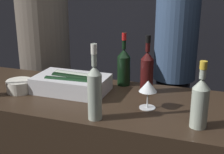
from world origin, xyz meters
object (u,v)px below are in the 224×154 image
(ice_bin_with_bottles, at_px, (72,83))
(white_wine_bottle, at_px, (95,90))
(wine_glass, at_px, (148,87))
(red_wine_bottle_burgundy, at_px, (123,66))
(person_blond_tee, at_px, (175,59))
(bowl_white, at_px, (20,86))
(person_in_hoodie, at_px, (46,67))
(red_wine_bottle_black_foil, at_px, (147,70))
(rose_wine_bottle, at_px, (200,101))

(ice_bin_with_bottles, xyz_separation_m, white_wine_bottle, (0.27, -0.29, 0.09))
(wine_glass, relative_size, red_wine_bottle_burgundy, 0.46)
(wine_glass, xyz_separation_m, person_blond_tee, (-0.03, 1.18, -0.15))
(red_wine_bottle_burgundy, xyz_separation_m, person_blond_tee, (0.20, 0.88, -0.16))
(wine_glass, distance_m, red_wine_bottle_burgundy, 0.38)
(bowl_white, xyz_separation_m, wine_glass, (0.77, 0.01, 0.08))
(ice_bin_with_bottles, bearing_deg, person_in_hoodie, 131.58)
(red_wine_bottle_black_foil, bearing_deg, ice_bin_with_bottles, -161.83)
(ice_bin_with_bottles, relative_size, person_blond_tee, 0.24)
(wine_glass, height_order, person_blond_tee, person_blond_tee)
(person_blond_tee, bearing_deg, white_wine_bottle, 21.22)
(ice_bin_with_bottles, bearing_deg, bowl_white, -160.76)
(red_wine_bottle_burgundy, bearing_deg, red_wine_bottle_black_foil, -25.62)
(wine_glass, relative_size, red_wine_bottle_black_foil, 0.44)
(ice_bin_with_bottles, xyz_separation_m, red_wine_bottle_black_foil, (0.42, 0.14, 0.08))
(white_wine_bottle, xyz_separation_m, person_in_hoodie, (-0.81, 0.91, -0.22))
(wine_glass, height_order, rose_wine_bottle, rose_wine_bottle)
(bowl_white, distance_m, red_wine_bottle_black_foil, 0.76)
(red_wine_bottle_black_foil, bearing_deg, wine_glass, -75.52)
(red_wine_bottle_burgundy, relative_size, rose_wine_bottle, 1.06)
(person_in_hoodie, bearing_deg, ice_bin_with_bottles, 62.25)
(red_wine_bottle_burgundy, xyz_separation_m, rose_wine_bottle, (0.49, -0.44, 0.00))
(rose_wine_bottle, bearing_deg, red_wine_bottle_burgundy, 138.39)
(red_wine_bottle_burgundy, relative_size, red_wine_bottle_black_foil, 0.97)
(wine_glass, bearing_deg, bowl_white, -178.99)
(bowl_white, xyz_separation_m, person_in_hoodie, (-0.25, 0.71, -0.11))
(person_in_hoodie, bearing_deg, red_wine_bottle_burgundy, 84.28)
(person_blond_tee, bearing_deg, wine_glass, 29.99)
(white_wine_bottle, bearing_deg, ice_bin_with_bottles, 132.40)
(ice_bin_with_bottles, relative_size, person_in_hoodie, 0.25)
(rose_wine_bottle, height_order, person_in_hoodie, person_in_hoodie)
(ice_bin_with_bottles, height_order, rose_wine_bottle, rose_wine_bottle)
(red_wine_bottle_black_foil, bearing_deg, rose_wine_bottle, -47.75)
(person_in_hoodie, xyz_separation_m, person_blond_tee, (1.00, 0.48, 0.03))
(red_wine_bottle_black_foil, height_order, person_in_hoodie, person_in_hoodie)
(red_wine_bottle_burgundy, bearing_deg, rose_wine_bottle, -41.61)
(ice_bin_with_bottles, distance_m, red_wine_bottle_burgundy, 0.34)
(red_wine_bottle_burgundy, bearing_deg, bowl_white, -149.41)
(wine_glass, xyz_separation_m, red_wine_bottle_burgundy, (-0.23, 0.31, 0.01))
(ice_bin_with_bottles, xyz_separation_m, person_blond_tee, (0.45, 1.10, -0.09))
(red_wine_bottle_burgundy, xyz_separation_m, red_wine_bottle_black_foil, (0.17, -0.08, 0.01))
(person_in_hoodie, height_order, person_blond_tee, person_blond_tee)
(ice_bin_with_bottles, xyz_separation_m, red_wine_bottle_burgundy, (0.25, 0.22, 0.07))
(wine_glass, xyz_separation_m, white_wine_bottle, (-0.21, -0.21, 0.03))
(bowl_white, relative_size, wine_glass, 1.02)
(red_wine_bottle_burgundy, bearing_deg, ice_bin_with_bottles, -138.92)
(ice_bin_with_bottles, xyz_separation_m, rose_wine_bottle, (0.74, -0.22, 0.07))
(red_wine_bottle_burgundy, relative_size, person_blond_tee, 0.19)
(white_wine_bottle, distance_m, rose_wine_bottle, 0.48)
(wine_glass, bearing_deg, red_wine_bottle_burgundy, 126.53)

